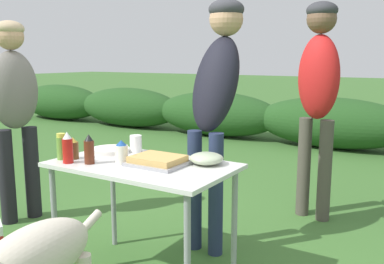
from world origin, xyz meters
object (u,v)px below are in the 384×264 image
Objects in this scene: ketchup_bottle at (68,148)px; mayo_bottle at (121,153)px; relish_jar at (61,147)px; standing_person_in_navy_coat at (318,84)px; mixing_bowl at (206,158)px; standing_person_in_dark_puffer at (14,101)px; food_tray at (158,161)px; paper_cup_stack at (136,144)px; plate_stack at (110,150)px; folding_table at (143,176)px; bbq_sauce_bottle at (89,150)px; beer_bottle at (73,149)px; standing_person_with_beanie at (216,88)px.

ketchup_bottle is 0.33m from mayo_bottle.
standing_person_in_navy_coat reaches higher than relish_jar.
mayo_bottle is (-0.44, -0.25, 0.03)m from mixing_bowl.
mayo_bottle is 1.45m from standing_person_in_dark_puffer.
paper_cup_stack is (-0.34, 0.22, 0.03)m from food_tray.
plate_stack is 0.14× the size of standing_person_in_navy_coat.
paper_cup_stack reaches higher than food_tray.
mixing_bowl reaches higher than folding_table.
folding_table is at bearing 33.17° from bbq_sauce_bottle.
plate_stack is 0.34m from mayo_bottle.
beer_bottle is 0.08× the size of standing_person_in_dark_puffer.
folding_table is 1.56m from standing_person_in_dark_puffer.
bbq_sauce_bottle is at bearing -112.65° from standing_person_with_beanie.
bbq_sauce_bottle reaches higher than food_tray.
standing_person_in_navy_coat is (0.70, 1.66, 0.35)m from mayo_bottle.
food_tray is 2.38× the size of beer_bottle.
mayo_bottle is 0.41m from relish_jar.
standing_person_in_dark_puffer is (-1.27, 0.00, 0.22)m from paper_cup_stack.
mixing_bowl is 1.06× the size of ketchup_bottle.
relish_jar is at bearing -177.45° from bbq_sauce_bottle.
mixing_bowl is at bearing 30.51° from bbq_sauce_bottle.
bbq_sauce_bottle is 0.18m from beer_bottle.
relish_jar is (-0.83, -0.37, 0.05)m from mixing_bowl.
beer_bottle is (-0.44, -0.13, 0.14)m from folding_table.
bbq_sauce_bottle is 1.09× the size of relish_jar.
plate_stack is 0.36m from ketchup_bottle.
relish_jar is 0.10× the size of standing_person_in_dark_puffer.
standing_person_in_navy_coat is (0.84, 1.36, 0.36)m from paper_cup_stack.
standing_person_with_beanie is at bearing 59.19° from ketchup_bottle.
ketchup_bottle is 1.15× the size of relish_jar.
standing_person_with_beanie is at bearing 71.69° from mayo_bottle.
paper_cup_stack is 0.42m from beer_bottle.
mayo_bottle is (-0.21, -0.08, 0.04)m from food_tray.
standing_person_with_beanie reaches higher than standing_person_in_dark_puffer.
standing_person_in_navy_coat reaches higher than mixing_bowl.
standing_person_in_dark_puffer is at bearing -162.12° from standing_person_with_beanie.
folding_table is 0.66× the size of standing_person_in_dark_puffer.
folding_table is 0.61× the size of standing_person_in_navy_coat.
beer_bottle is at bearing 167.79° from bbq_sauce_bottle.
food_tray is at bearing 7.10° from folding_table.
bbq_sauce_bottle is at bearing -93.83° from paper_cup_stack.
folding_table is 5.41× the size of mixing_bowl.
standing_person_with_beanie is at bearing 53.17° from relish_jar.
mixing_bowl is 0.91m from relish_jar.
mayo_bottle reaches higher than food_tray.
plate_stack is 1.56× the size of relish_jar.
relish_jar is at bearing -123.56° from standing_person_with_beanie.
paper_cup_stack is at bearing 147.27° from food_tray.
mayo_bottle reaches higher than plate_stack.
standing_person_with_beanie is (0.41, 0.84, 0.33)m from bbq_sauce_bottle.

